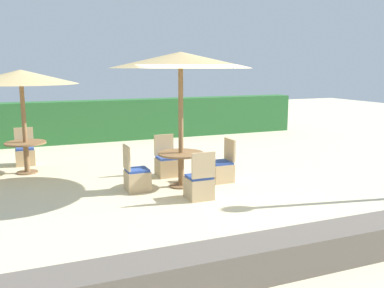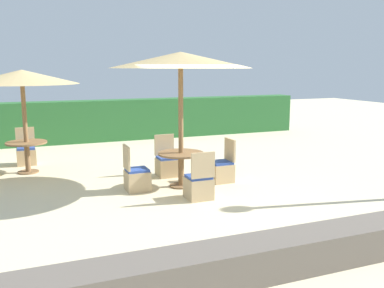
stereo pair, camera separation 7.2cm
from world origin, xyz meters
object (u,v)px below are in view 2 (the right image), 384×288
at_px(round_table_back_left, 27,150).
at_px(patio_chair_center_east, 222,170).
at_px(patio_chair_center_north, 167,165).
at_px(round_table_center, 181,161).
at_px(parasol_center, 181,61).
at_px(patio_chair_center_west, 136,178).
at_px(patio_chair_center_south, 199,185).
at_px(patio_chair_back_left_north, 26,154).
at_px(parasol_back_left, 22,77).

bearing_deg(round_table_back_left, patio_chair_center_east, -32.00).
bearing_deg(patio_chair_center_north, round_table_center, 89.52).
distance_m(parasol_center, round_table_center, 2.04).
relative_size(round_table_center, patio_chair_center_west, 1.02).
height_order(patio_chair_center_south, patio_chair_center_west, same).
relative_size(round_table_back_left, patio_chair_center_south, 1.00).
height_order(parasol_center, patio_chair_center_west, parasol_center).
bearing_deg(round_table_center, patio_chair_center_west, 176.45).
bearing_deg(patio_chair_center_south, round_table_center, 90.82).
bearing_deg(round_table_center, round_table_back_left, 140.11).
bearing_deg(patio_chair_back_left_north, patio_chair_center_west, 121.20).
distance_m(round_table_center, patio_chair_center_west, 0.98).
distance_m(round_table_back_left, patio_chair_center_north, 3.32).
xyz_separation_m(patio_chair_back_left_north, parasol_center, (2.95, -3.38, 2.32)).
bearing_deg(round_table_center, patio_chair_center_north, 89.52).
bearing_deg(round_table_back_left, patio_chair_back_left_north, 90.83).
bearing_deg(patio_chair_center_east, patio_chair_center_north, 45.89).
relative_size(round_table_back_left, patio_chair_center_west, 1.00).
height_order(parasol_back_left, patio_chair_center_west, parasol_back_left).
relative_size(patio_chair_center_north, patio_chair_center_south, 1.00).
bearing_deg(patio_chair_center_north, patio_chair_center_south, 90.16).
bearing_deg(patio_chair_center_north, patio_chair_back_left_north, -39.56).
distance_m(patio_chair_center_south, patio_chair_center_east, 1.33).
height_order(parasol_back_left, patio_chair_back_left_north, parasol_back_left).
relative_size(patio_chair_center_south, patio_chair_center_east, 1.00).
xyz_separation_m(patio_chair_back_left_north, patio_chair_center_west, (2.01, -3.32, 0.00)).
relative_size(parasol_back_left, patio_chair_center_west, 2.74).
xyz_separation_m(patio_chair_center_north, patio_chair_center_west, (-0.94, -0.88, 0.00)).
height_order(parasol_center, patio_chair_center_south, parasol_center).
bearing_deg(patio_chair_back_left_north, patio_chair_center_north, 140.44).
xyz_separation_m(parasol_back_left, patio_chair_center_east, (3.88, -2.43, -1.96)).
xyz_separation_m(parasol_back_left, patio_chair_center_south, (2.95, -3.38, -1.96)).
xyz_separation_m(round_table_center, patio_chair_center_south, (0.01, -0.92, -0.28)).
xyz_separation_m(round_table_back_left, round_table_center, (2.93, -2.45, -0.01)).
xyz_separation_m(patio_chair_center_north, patio_chair_center_east, (0.94, -0.91, 0.00)).
bearing_deg(parasol_center, parasol_back_left, 140.11).
xyz_separation_m(parasol_center, patio_chair_center_west, (-0.94, 0.06, -2.32)).
distance_m(patio_chair_center_north, patio_chair_center_east, 1.31).
bearing_deg(patio_chair_center_north, parasol_center, 89.52).
relative_size(round_table_center, patio_chair_center_east, 1.02).
bearing_deg(patio_chair_center_west, round_table_center, 86.45).
bearing_deg(round_table_back_left, patio_chair_center_north, -27.24).
bearing_deg(round_table_back_left, parasol_back_left, -90.00).
bearing_deg(patio_chair_center_west, parasol_center, 86.45).
bearing_deg(patio_chair_center_west, round_table_back_left, -140.15).
distance_m(parasol_back_left, patio_chair_center_north, 3.85).
relative_size(patio_chair_center_south, patio_chair_center_west, 1.00).
distance_m(parasol_center, patio_chair_center_east, 2.50).
height_order(patio_chair_center_north, patio_chair_center_south, same).
relative_size(round_table_center, patio_chair_center_north, 1.02).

